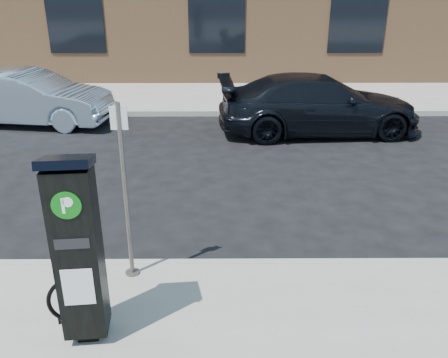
{
  "coord_description": "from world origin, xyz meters",
  "views": [
    {
      "loc": [
        0.16,
        -5.62,
        3.79
      ],
      "look_at": [
        0.2,
        0.5,
        1.17
      ],
      "focal_mm": 38.0,
      "sensor_mm": 36.0,
      "label": 1
    }
  ],
  "objects_px": {
    "parking_kiosk": "(78,250)",
    "sign_pole": "(126,195)",
    "car_dark": "(319,104)",
    "bike_rack": "(75,300)",
    "car_silver": "(29,98)"
  },
  "relations": [
    {
      "from": "parking_kiosk",
      "to": "sign_pole",
      "type": "height_order",
      "value": "sign_pole"
    },
    {
      "from": "sign_pole",
      "to": "car_dark",
      "type": "xyz_separation_m",
      "value": [
        3.71,
        6.7,
        -0.55
      ]
    },
    {
      "from": "parking_kiosk",
      "to": "sign_pole",
      "type": "distance_m",
      "value": 1.22
    },
    {
      "from": "parking_kiosk",
      "to": "car_dark",
      "type": "bearing_deg",
      "value": 57.75
    },
    {
      "from": "bike_rack",
      "to": "car_dark",
      "type": "bearing_deg",
      "value": 49.32
    },
    {
      "from": "bike_rack",
      "to": "sign_pole",
      "type": "bearing_deg",
      "value": 51.98
    },
    {
      "from": "bike_rack",
      "to": "car_silver",
      "type": "height_order",
      "value": "car_silver"
    },
    {
      "from": "parking_kiosk",
      "to": "car_dark",
      "type": "distance_m",
      "value": 8.84
    },
    {
      "from": "sign_pole",
      "to": "car_silver",
      "type": "xyz_separation_m",
      "value": [
        -4.08,
        7.53,
        -0.57
      ]
    },
    {
      "from": "parking_kiosk",
      "to": "car_silver",
      "type": "height_order",
      "value": "parking_kiosk"
    },
    {
      "from": "parking_kiosk",
      "to": "bike_rack",
      "type": "relative_size",
      "value": 3.5
    },
    {
      "from": "sign_pole",
      "to": "bike_rack",
      "type": "xyz_separation_m",
      "value": [
        -0.46,
        -0.95,
        -0.85
      ]
    },
    {
      "from": "bike_rack",
      "to": "car_dark",
      "type": "distance_m",
      "value": 8.72
    },
    {
      "from": "car_silver",
      "to": "parking_kiosk",
      "type": "bearing_deg",
      "value": -148.48
    },
    {
      "from": "parking_kiosk",
      "to": "car_silver",
      "type": "distance_m",
      "value": 9.52
    }
  ]
}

